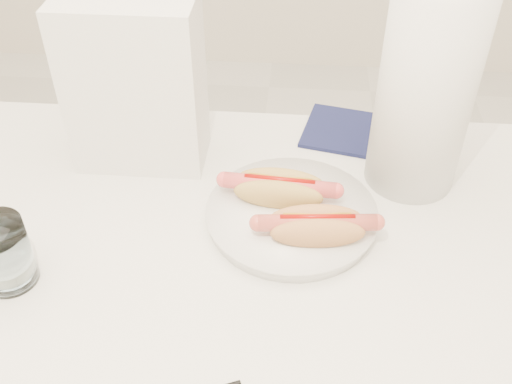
# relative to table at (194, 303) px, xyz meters

# --- Properties ---
(table) EXTENTS (1.20, 0.80, 0.75)m
(table) POSITION_rel_table_xyz_m (0.00, 0.00, 0.00)
(table) COLOR white
(table) RESTS_ON ground
(plate) EXTENTS (0.29, 0.29, 0.02)m
(plate) POSITION_rel_table_xyz_m (0.13, 0.11, 0.07)
(plate) COLOR white
(plate) RESTS_ON table
(hotdog_left) EXTENTS (0.16, 0.07, 0.04)m
(hotdog_left) POSITION_rel_table_xyz_m (0.11, 0.14, 0.10)
(hotdog_left) COLOR tan
(hotdog_left) RESTS_ON plate
(hotdog_right) EXTENTS (0.16, 0.07, 0.04)m
(hotdog_right) POSITION_rel_table_xyz_m (0.16, 0.06, 0.10)
(hotdog_right) COLOR tan
(hotdog_right) RESTS_ON plate
(water_glass) EXTENTS (0.07, 0.07, 0.10)m
(water_glass) POSITION_rel_table_xyz_m (-0.23, -0.03, 0.11)
(water_glass) COLOR white
(water_glass) RESTS_ON table
(napkin_box) EXTENTS (0.20, 0.11, 0.27)m
(napkin_box) POSITION_rel_table_xyz_m (-0.12, 0.25, 0.19)
(napkin_box) COLOR white
(napkin_box) RESTS_ON table
(navy_napkin) EXTENTS (0.16, 0.16, 0.01)m
(navy_napkin) POSITION_rel_table_xyz_m (0.21, 0.35, 0.06)
(navy_napkin) COLOR #13173C
(navy_napkin) RESTS_ON table
(paper_towel_roll) EXTENTS (0.15, 0.15, 0.31)m
(paper_towel_roll) POSITION_rel_table_xyz_m (0.31, 0.23, 0.21)
(paper_towel_roll) COLOR white
(paper_towel_roll) RESTS_ON table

